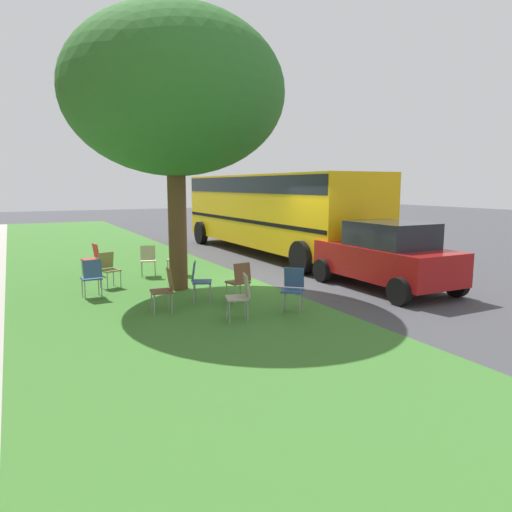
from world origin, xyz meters
The scene contains 15 objects.
ground centered at (0.00, 0.00, 0.00)m, with size 80.00×80.00×0.00m, color #424247.
grass_verge centered at (0.00, 3.20, 0.00)m, with size 48.00×6.00×0.01m, color #3D752D.
street_tree centered at (0.22, 2.42, 4.60)m, with size 5.11×5.11×6.51m.
chair_0 centered at (2.03, 1.85, 0.52)m, with size 0.57×0.57×0.88m.
chair_1 centered at (-2.85, 1.04, 0.52)m, with size 0.59×0.59×0.88m.
chair_2 centered at (-1.21, 2.43, 0.52)m, with size 0.54×0.55×0.88m.
chair_3 centered at (3.16, 3.99, 0.52)m, with size 0.48×0.48×0.88m.
chair_4 centered at (2.13, 2.66, 0.52)m, with size 0.51×0.51×0.88m.
chair_5 centered at (-1.75, 3.34, 0.52)m, with size 0.46×0.47×0.88m.
chair_6 centered at (-1.70, 1.68, 0.52)m, with size 0.48×0.48×0.88m.
chair_7 centered at (0.21, 4.44, 0.52)m, with size 0.44×0.44×0.88m.
chair_8 centered at (1.17, 3.90, 0.52)m, with size 0.53×0.53×0.88m.
chair_9 centered at (-2.95, 2.25, 0.52)m, with size 0.52×0.52×0.88m.
parked_car centered at (-2.11, -2.07, 0.84)m, with size 3.70×1.92×1.65m.
school_bus centered at (4.49, -2.56, 1.76)m, with size 10.40×2.80×2.88m.
Camera 1 is at (-10.76, 5.96, 2.52)m, focal length 33.34 mm.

